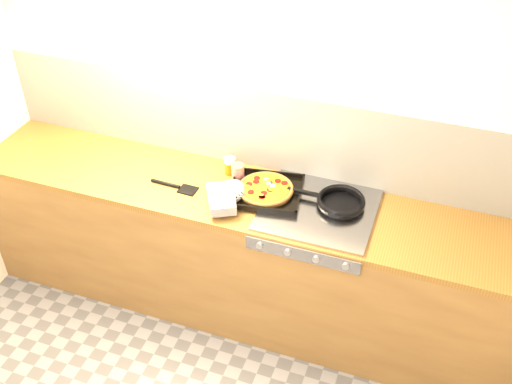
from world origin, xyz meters
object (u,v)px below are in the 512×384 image
at_px(juice_glass, 230,166).
at_px(frying_pan, 340,202).
at_px(pizza_on_tray, 254,191).
at_px(tomato_can, 238,173).

bearing_deg(juice_glass, frying_pan, -7.76).
bearing_deg(juice_glass, pizza_on_tray, -39.17).
height_order(frying_pan, tomato_can, tomato_can).
relative_size(tomato_can, juice_glass, 0.99).
bearing_deg(pizza_on_tray, tomato_can, 138.45).
bearing_deg(frying_pan, tomato_can, 175.58).
xyz_separation_m(tomato_can, juice_glass, (-0.07, 0.04, 0.00)).
distance_m(pizza_on_tray, frying_pan, 0.47).
xyz_separation_m(frying_pan, juice_glass, (-0.67, 0.09, 0.02)).
height_order(pizza_on_tray, tomato_can, tomato_can).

